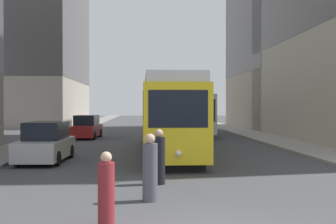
# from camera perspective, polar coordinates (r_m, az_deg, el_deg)

# --- Properties ---
(sidewalk_left) EXTENTS (2.86, 120.00, 0.15)m
(sidewalk_left) POSITION_cam_1_polar(r_m,az_deg,el_deg) (48.26, -12.06, -2.10)
(sidewalk_left) COLOR gray
(sidewalk_left) RESTS_ON ground
(sidewalk_right) EXTENTS (2.86, 120.00, 0.15)m
(sidewalk_right) POSITION_cam_1_polar(r_m,az_deg,el_deg) (48.66, 7.72, -2.06)
(sidewalk_right) COLOR gray
(sidewalk_right) RESTS_ON ground
(streetcar) EXTENTS (2.66, 15.01, 3.89)m
(streetcar) POSITION_cam_1_polar(r_m,az_deg,el_deg) (22.60, -0.17, -0.29)
(streetcar) COLOR black
(streetcar) RESTS_ON ground
(transit_bus) EXTENTS (2.64, 11.42, 3.45)m
(transit_bus) POSITION_cam_1_polar(r_m,az_deg,el_deg) (36.51, 3.24, -0.09)
(transit_bus) COLOR black
(transit_bus) RESTS_ON ground
(parked_car_left_near) EXTENTS (2.09, 4.90, 1.82)m
(parked_car_left_near) POSITION_cam_1_polar(r_m,az_deg,el_deg) (33.20, -11.18, -2.10)
(parked_car_left_near) COLOR black
(parked_car_left_near) RESTS_ON ground
(parked_car_left_mid) EXTENTS (2.01, 4.45, 1.82)m
(parked_car_left_mid) POSITION_cam_1_polar(r_m,az_deg,el_deg) (19.72, -16.49, -4.15)
(parked_car_left_mid) COLOR black
(parked_car_left_mid) RESTS_ON ground
(pedestrian_crossing_near) EXTENTS (0.41, 0.41, 1.81)m
(pedestrian_crossing_near) POSITION_cam_1_polar(r_m,az_deg,el_deg) (11.15, -2.50, -7.97)
(pedestrian_crossing_near) COLOR #4C4C56
(pedestrian_crossing_near) RESTS_ON ground
(pedestrian_crossing_far) EXTENTS (0.40, 0.40, 1.80)m
(pedestrian_crossing_far) POSITION_cam_1_polar(r_m,az_deg,el_deg) (13.53, -1.26, -6.44)
(pedestrian_crossing_far) COLOR black
(pedestrian_crossing_far) RESTS_ON ground
(pedestrian_on_sidewalk) EXTENTS (0.36, 0.36, 1.59)m
(pedestrian_on_sidewalk) POSITION_cam_1_polar(r_m,az_deg,el_deg) (8.98, -8.52, -10.81)
(pedestrian_on_sidewalk) COLOR maroon
(pedestrian_on_sidewalk) RESTS_ON ground
(building_left_corner) EXTENTS (11.82, 22.85, 23.54)m
(building_left_corner) POSITION_cam_1_polar(r_m,az_deg,el_deg) (58.71, -17.77, 10.20)
(building_left_corner) COLOR #A89E8E
(building_left_corner) RESTS_ON ground
(building_right_corner) EXTENTS (16.20, 16.82, 25.01)m
(building_right_corner) POSITION_cam_1_polar(r_m,az_deg,el_deg) (50.28, 18.89, 12.67)
(building_right_corner) COLOR #A89E8E
(building_right_corner) RESTS_ON ground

